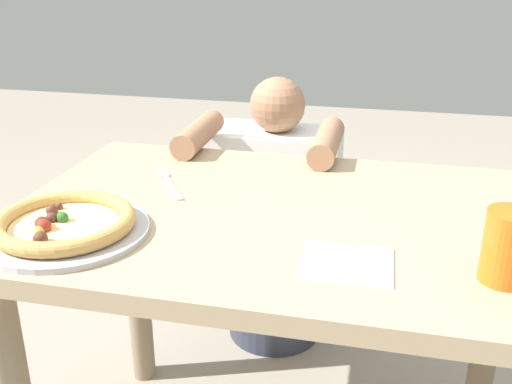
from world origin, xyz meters
name	(u,v)px	position (x,y,z in m)	size (l,w,h in m)	color
dining_table	(285,264)	(0.00, 0.00, 0.62)	(1.16, 0.76, 0.75)	tan
pizza_near	(64,225)	(-0.40, -0.20, 0.77)	(0.32, 0.32, 0.04)	#B7B7BC
drink_cup_colored	(509,246)	(0.41, -0.20, 0.81)	(0.08, 0.08, 0.22)	orange
paper_napkin	(347,263)	(0.15, -0.20, 0.75)	(0.16, 0.14, 0.00)	white
fork	(170,183)	(-0.30, 0.10, 0.75)	(0.13, 0.18, 0.00)	silver
diner_seated	(275,230)	(-0.14, 0.62, 0.40)	(0.43, 0.53, 0.91)	#333847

